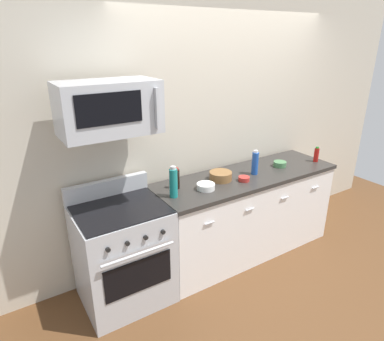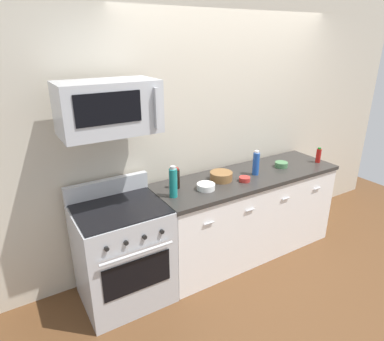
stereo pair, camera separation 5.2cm
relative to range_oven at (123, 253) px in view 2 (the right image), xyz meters
name	(u,v)px [view 2 (the right image)]	position (x,y,z in m)	size (l,w,h in m)	color
ground_plane	(243,250)	(1.40, 0.00, -0.47)	(6.16, 6.16, 0.00)	brown
back_wall	(226,126)	(1.40, 0.41, 0.88)	(5.13, 0.10, 2.70)	beige
counter_unit	(246,214)	(1.40, 0.00, -0.01)	(2.04, 0.66, 0.92)	white
range_oven	(123,253)	(0.00, 0.00, 0.00)	(0.76, 0.69, 1.07)	#B7BABF
microwave	(108,107)	(0.00, 0.04, 1.28)	(0.74, 0.44, 0.40)	#B7BABF
bottle_soy_sauce_dark	(177,179)	(0.60, 0.09, 0.55)	(0.05, 0.05, 0.20)	black
bottle_hot_sauce_red	(318,155)	(2.31, -0.12, 0.53)	(0.05, 0.05, 0.17)	#B21914
bottle_sparkling_teal	(173,182)	(0.49, -0.05, 0.59)	(0.07, 0.07, 0.29)	#197F7A
bottle_soda_blue	(256,163)	(1.46, -0.03, 0.57)	(0.07, 0.07, 0.26)	#1E4CA5
bowl_green_glaze	(281,164)	(1.85, -0.01, 0.48)	(0.14, 0.14, 0.06)	#477A4C
bowl_wooden_salad	(221,176)	(1.07, 0.03, 0.50)	(0.22, 0.22, 0.09)	brown
bowl_white_ceramic	(206,186)	(0.82, -0.07, 0.48)	(0.17, 0.17, 0.06)	white
bowl_red_small	(245,179)	(1.25, -0.11, 0.47)	(0.11, 0.11, 0.04)	#B72D28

